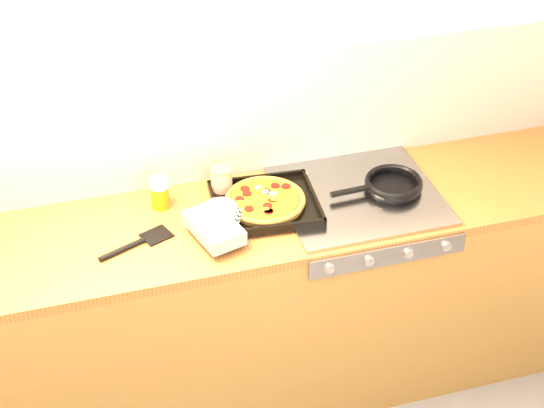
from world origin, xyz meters
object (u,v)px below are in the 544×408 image
object	(u,v)px
juice_glass	(160,193)
frying_pan	(392,184)
pizza_on_tray	(251,207)
tomato_can	(222,182)

from	to	relation	value
juice_glass	frying_pan	bearing A→B (deg)	-9.87
frying_pan	juice_glass	size ratio (longest dim) A/B	3.11
frying_pan	juice_glass	bearing A→B (deg)	170.13
pizza_on_tray	frying_pan	size ratio (longest dim) A/B	1.39
tomato_can	juice_glass	bearing A→B (deg)	-176.93
frying_pan	tomato_can	distance (m)	0.66
tomato_can	juice_glass	xyz separation A→B (m)	(-0.24, -0.01, 0.00)
pizza_on_tray	juice_glass	size ratio (longest dim) A/B	4.32
pizza_on_tray	juice_glass	world-z (taller)	juice_glass
pizza_on_tray	frying_pan	distance (m)	0.57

